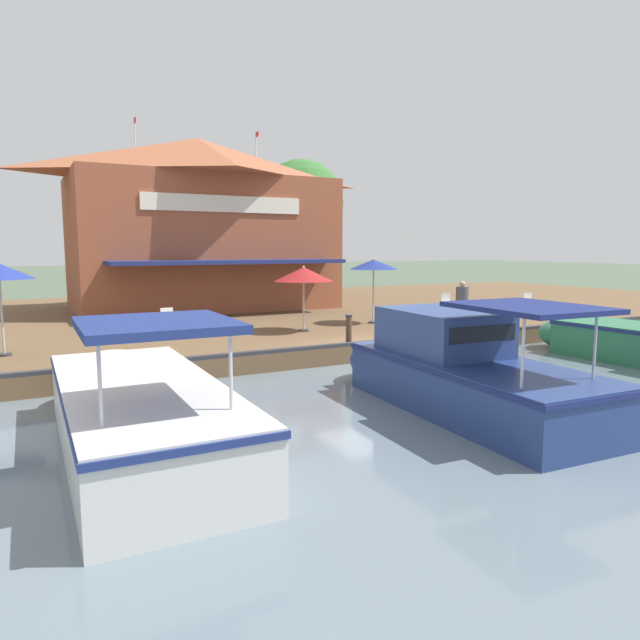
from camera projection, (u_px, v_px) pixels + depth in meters
name	position (u px, v px, depth m)	size (l,w,h in m)	color
ground_plane	(367.00, 364.00, 17.14)	(220.00, 220.00, 0.00)	#4C5B47
quay_deck	(241.00, 316.00, 26.74)	(22.00, 56.00, 0.60)	brown
quay_edge_fender	(366.00, 343.00, 17.15)	(0.20, 50.40, 0.10)	#2D2D33
waterfront_restaurant	(201.00, 223.00, 27.49)	(9.20, 12.27, 8.70)	brown
patio_umbrella_by_entrance	(374.00, 265.00, 21.68)	(1.86, 1.86, 2.49)	#B7B7B7
patio_umbrella_mid_patio_right	(304.00, 274.00, 19.58)	(2.03, 2.03, 2.27)	#B7B7B7
cafe_chair_facing_river	(447.00, 301.00, 25.76)	(0.55, 0.55, 0.85)	white
cafe_chair_beside_entrance	(529.00, 301.00, 25.76)	(0.50, 0.50, 0.85)	white
cafe_chair_far_corner_seat	(168.00, 319.00, 19.39)	(0.49, 0.49, 0.85)	white
person_at_quay_edge	(462.00, 297.00, 21.37)	(0.47, 0.47, 1.66)	#B23338
motorboat_mid_row	(451.00, 369.00, 12.44)	(7.33, 2.77, 2.38)	navy
motorboat_second_along	(134.00, 403.00, 10.13)	(7.85, 2.53, 2.40)	silver
mooring_post	(349.00, 329.00, 17.10)	(0.22, 0.22, 0.90)	#473323
tree_behind_restaurant	(300.00, 204.00, 34.30)	(5.40, 5.15, 8.19)	brown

